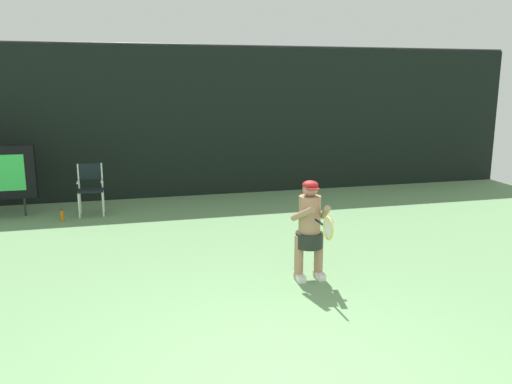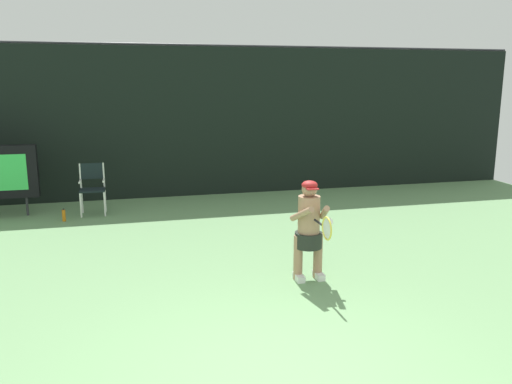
% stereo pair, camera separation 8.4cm
% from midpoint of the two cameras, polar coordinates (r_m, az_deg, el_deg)
% --- Properties ---
extents(backdrop_screen, '(18.00, 0.12, 3.66)m').
position_cam_midpoint_polar(backdrop_screen, '(12.82, -8.81, 7.53)').
color(backdrop_screen, black).
rests_on(backdrop_screen, ground).
extents(umpire_chair, '(0.52, 0.44, 1.08)m').
position_cam_midpoint_polar(umpire_chair, '(11.56, -17.87, 0.64)').
color(umpire_chair, white).
rests_on(umpire_chair, ground).
extents(water_bottle, '(0.07, 0.07, 0.27)m').
position_cam_midpoint_polar(water_bottle, '(11.24, -20.68, -2.47)').
color(water_bottle, orange).
rests_on(water_bottle, ground).
extents(tennis_player, '(0.54, 0.62, 1.43)m').
position_cam_midpoint_polar(tennis_player, '(7.40, 5.58, -3.80)').
color(tennis_player, white).
rests_on(tennis_player, ground).
extents(tennis_racket, '(0.03, 0.60, 0.31)m').
position_cam_midpoint_polar(tennis_racket, '(6.79, 7.49, -3.92)').
color(tennis_racket, black).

